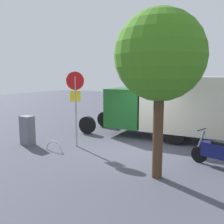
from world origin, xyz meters
TOP-DOWN VIEW (x-y plane):
  - ground_plane at (0.00, 0.00)m, footprint 60.00×60.00m
  - box_truck_near at (-0.51, -2.73)m, footprint 7.51×2.63m
  - motorcycle at (-3.17, 0.18)m, footprint 1.76×0.76m
  - stop_sign at (2.40, 0.62)m, footprint 0.71×0.33m
  - street_tree at (-1.74, 1.97)m, footprint 2.58×2.58m
  - utility_cabinet at (4.44, 1.48)m, footprint 0.63×0.47m
  - bike_rack_hoop at (2.76, 1.61)m, footprint 0.85×0.05m

SIDE VIEW (x-z plane):
  - ground_plane at x=0.00m, z-range 0.00..0.00m
  - bike_rack_hoop at x=2.76m, z-range -0.43..0.43m
  - motorcycle at x=-3.17m, z-range -0.08..1.12m
  - utility_cabinet at x=4.44m, z-range 0.00..1.26m
  - box_truck_near at x=-0.51m, z-range 0.15..3.09m
  - stop_sign at x=2.40m, z-range 0.53..3.70m
  - street_tree at x=-1.74m, z-range 1.11..5.98m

